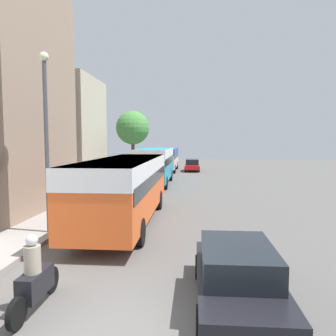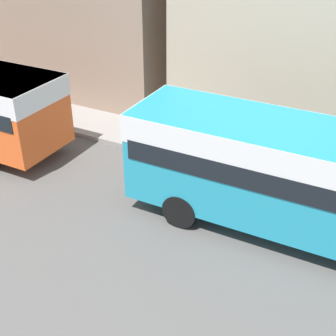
{
  "view_description": "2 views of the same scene",
  "coord_description": "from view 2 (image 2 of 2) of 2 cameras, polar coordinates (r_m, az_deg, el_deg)",
  "views": [
    {
      "loc": [
        1.34,
        -5.93,
        3.74
      ],
      "look_at": [
        -0.95,
        22.93,
        1.32
      ],
      "focal_mm": 35.0,
      "sensor_mm": 36.0,
      "label": 1
    },
    {
      "loc": [
        8.66,
        23.51,
        8.03
      ],
      "look_at": [
        -0.17,
        18.88,
        2.19
      ],
      "focal_mm": 50.0,
      "sensor_mm": 36.0,
      "label": 2
    }
  ],
  "objects": [
    {
      "name": "building_far_terrace",
      "position": [
        19.06,
        13.67,
        18.17
      ],
      "size": [
        6.48,
        6.39,
        8.53
      ],
      "color": "#BCAD93",
      "rests_on": "ground_plane"
    },
    {
      "name": "bus_following",
      "position": [
        12.36,
        15.8,
        -0.17
      ],
      "size": [
        2.6,
        9.12,
        3.06
      ],
      "color": "teal",
      "rests_on": "ground_plane"
    }
  ]
}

